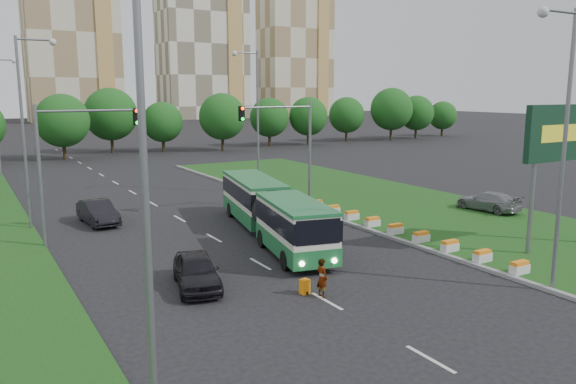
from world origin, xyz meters
TOP-DOWN VIEW (x-y plane):
  - ground at (0.00, 0.00)m, footprint 360.00×360.00m
  - grass_median at (13.00, 8.00)m, footprint 14.00×60.00m
  - median_kerb at (6.05, 8.00)m, footprint 0.30×60.00m
  - lane_markings at (-3.00, 20.00)m, footprint 0.20×100.00m
  - flower_planters at (6.70, 1.90)m, footprint 1.10×20.30m
  - billboard at (12.25, -6.00)m, footprint 6.00×0.37m
  - traffic_mast_median at (4.78, 10.00)m, footprint 5.76×0.32m
  - traffic_mast_left at (-10.38, 9.00)m, footprint 5.76×0.32m
  - street_lamps at (-3.00, 10.00)m, footprint 36.00×60.00m
  - tree_line at (10.00, 55.00)m, footprint 120.00×8.00m
  - apartment_tower_ceast at (15.00, 150.00)m, footprint 25.00×15.00m
  - apartment_tower_east at (55.00, 150.00)m, footprint 27.00×15.00m
  - midrise_east at (90.00, 150.00)m, footprint 24.00×14.00m
  - articulated_bus at (-0.04, 4.63)m, footprint 2.49×16.00m
  - car_left_near at (-7.08, -1.63)m, footprint 2.86×4.86m
  - car_left_far at (-8.16, 13.31)m, footprint 2.02×4.86m
  - car_median at (16.99, 2.53)m, footprint 2.48×4.96m
  - pedestrian at (-2.90, -5.47)m, footprint 0.46×0.65m
  - shopping_trolley at (-3.33, -4.78)m, footprint 0.38×0.40m

SIDE VIEW (x-z plane):
  - ground at x=0.00m, z-range 0.00..0.00m
  - lane_markings at x=-3.00m, z-range -0.01..0.01m
  - grass_median at x=13.00m, z-range 0.00..0.15m
  - median_kerb at x=6.05m, z-range 0.00..0.18m
  - shopping_trolley at x=-3.33m, z-range 0.00..0.65m
  - flower_planters at x=6.70m, z-range 0.15..0.75m
  - car_left_near at x=-7.08m, z-range 0.00..1.55m
  - car_left_far at x=-8.16m, z-range 0.00..1.56m
  - car_median at x=16.99m, z-range 0.15..1.53m
  - pedestrian at x=-2.90m, z-range 0.00..1.70m
  - articulated_bus at x=-0.04m, z-range 0.30..2.93m
  - tree_line at x=10.00m, z-range 0.00..9.00m
  - traffic_mast_median at x=4.78m, z-range 1.35..9.35m
  - traffic_mast_left at x=-10.38m, z-range 1.35..9.35m
  - street_lamps at x=-3.00m, z-range 0.00..12.00m
  - billboard at x=12.25m, z-range 2.16..10.16m
  - midrise_east at x=90.00m, z-range 0.00..40.00m
  - apartment_tower_east at x=55.00m, z-range 0.00..47.00m
  - apartment_tower_ceast at x=15.00m, z-range 0.00..50.00m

